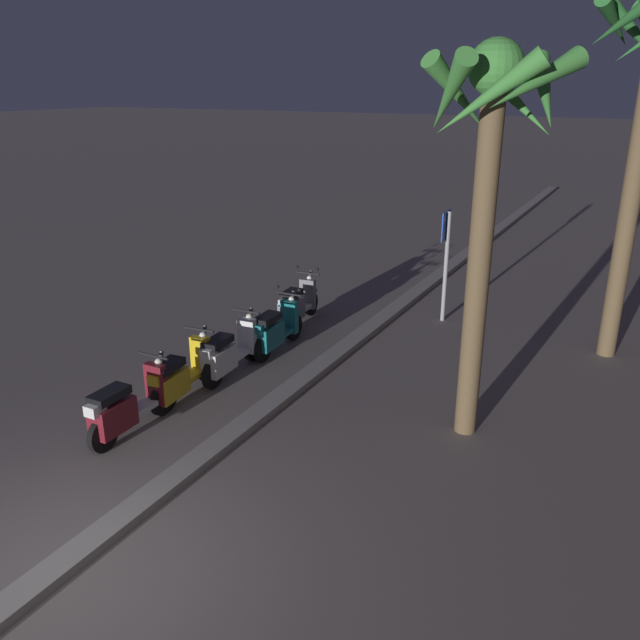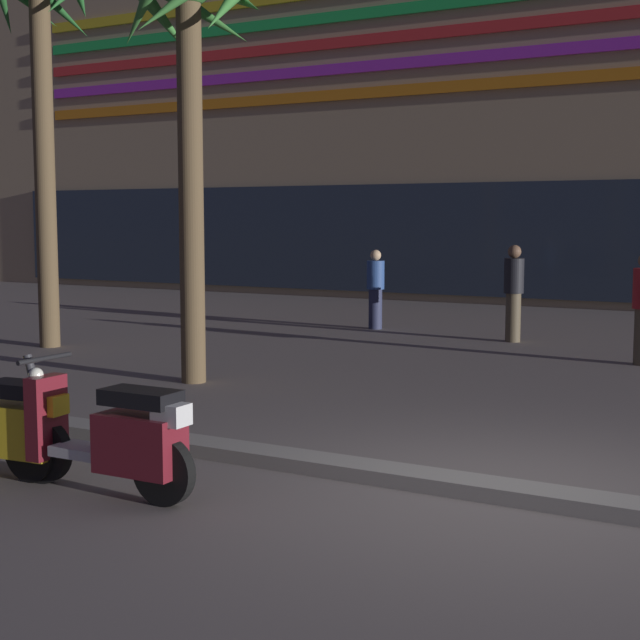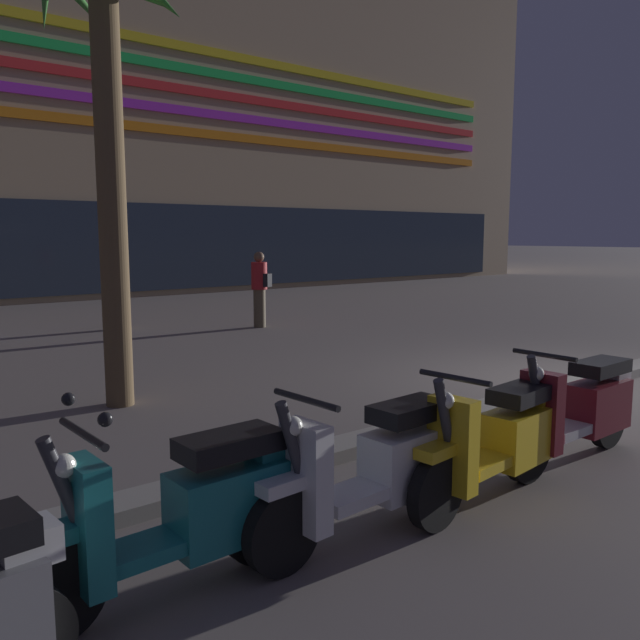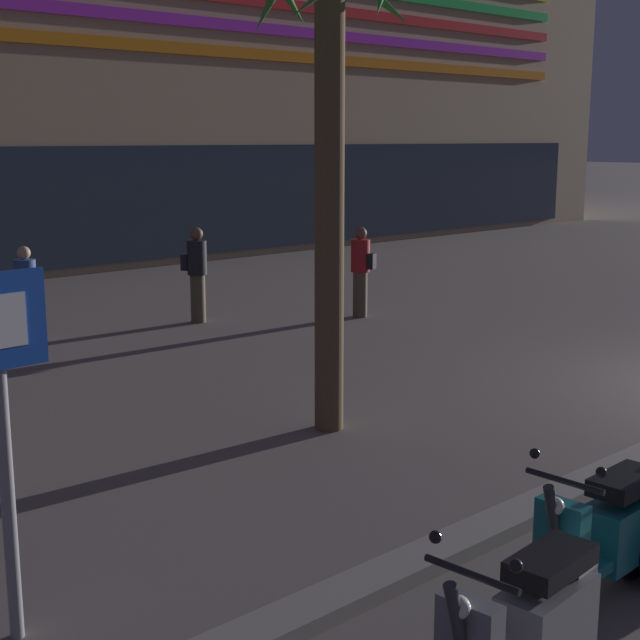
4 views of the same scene
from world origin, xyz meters
name	(u,v)px [view 4 (image 4 of 4)]	position (x,y,z in m)	size (l,w,h in m)	color
scooter_grey_last_in_row	(524,633)	(-7.79, -1.60, 0.46)	(1.73, 0.56, 1.17)	black
scooter_teal_mid_rear	(603,537)	(-6.33, -1.23, 0.46)	(1.74, 0.56, 1.17)	black
crossing_sign	(3,415)	(-9.58, 1.02, 1.50)	(0.60, 0.13, 2.40)	#939399
palm_tree_by_mall_entrance	(330,47)	(-5.11, 2.88, 4.11)	(1.96, 2.05, 5.44)	brown
pedestrian_window_shopping	(197,272)	(-2.76, 8.78, 0.89)	(0.39, 0.45, 1.67)	brown
pedestrian_by_palm_tree	(361,270)	(-0.32, 7.20, 0.86)	(0.34, 0.46, 1.63)	brown
pedestrian_strolling_near_curb	(26,292)	(-5.65, 9.31, 0.79)	(0.34, 0.34, 1.52)	#2D3351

